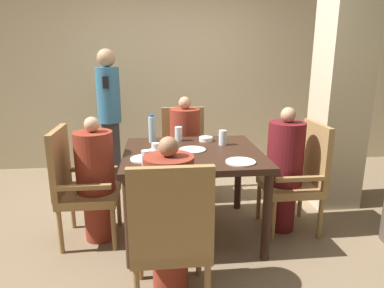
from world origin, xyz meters
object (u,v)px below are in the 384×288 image
(diner_in_left_chair, at_px, (96,178))
(chair_far_side, at_px, (184,150))
(plate_dessert_center, at_px, (241,162))
(teacup_with_saucer, at_px, (156,147))
(standing_host, at_px, (110,113))
(diner_in_far_chair, at_px, (185,148))
(plate_main_left, at_px, (192,150))
(chair_right_side, at_px, (300,174))
(glass_tall_near, at_px, (146,160))
(diner_in_right_chair, at_px, (284,169))
(plate_main_right, at_px, (145,159))
(chair_near_corner, at_px, (171,233))
(chair_left_side, at_px, (78,183))
(diner_in_near_chair, at_px, (170,216))
(glass_tall_mid, at_px, (179,134))
(bowl_small, at_px, (206,139))
(glass_tall_far, at_px, (223,138))
(water_bottle, at_px, (152,129))

(diner_in_left_chair, xyz_separation_m, chair_far_side, (0.82, 0.92, -0.03))
(plate_dessert_center, relative_size, teacup_with_saucer, 1.90)
(chair_far_side, distance_m, standing_host, 1.05)
(diner_in_far_chair, height_order, plate_main_left, diner_in_far_chair)
(chair_right_side, bearing_deg, standing_host, 142.69)
(standing_host, height_order, teacup_with_saucer, standing_host)
(teacup_with_saucer, distance_m, glass_tall_near, 0.48)
(diner_in_right_chair, bearing_deg, teacup_with_saucer, 176.98)
(plate_main_right, distance_m, plate_dessert_center, 0.75)
(chair_near_corner, bearing_deg, chair_left_side, 128.89)
(plate_main_left, xyz_separation_m, teacup_with_saucer, (-0.31, 0.04, 0.02))
(diner_in_left_chair, bearing_deg, diner_in_near_chair, -52.42)
(glass_tall_mid, bearing_deg, glass_tall_near, -109.81)
(diner_in_far_chair, distance_m, standing_host, 1.11)
(plate_main_left, bearing_deg, chair_left_side, -178.60)
(glass_tall_mid, bearing_deg, bowl_small, -8.17)
(diner_in_near_chair, distance_m, plate_main_left, 0.85)
(chair_far_side, relative_size, plate_dessert_center, 4.31)
(chair_left_side, xyz_separation_m, plate_main_left, (0.97, 0.02, 0.25))
(plate_dessert_center, relative_size, glass_tall_mid, 1.69)
(standing_host, xyz_separation_m, glass_tall_near, (0.48, -1.82, -0.04))
(diner_in_right_chair, bearing_deg, diner_in_left_chair, 180.00)
(plate_main_right, relative_size, glass_tall_far, 1.69)
(chair_near_corner, xyz_separation_m, glass_tall_far, (0.53, 1.10, 0.32))
(plate_main_left, bearing_deg, diner_in_far_chair, 89.64)
(chair_far_side, height_order, plate_main_left, chair_far_side)
(plate_main_left, distance_m, plate_dessert_center, 0.50)
(diner_in_near_chair, relative_size, plate_main_right, 4.74)
(water_bottle, bearing_deg, chair_left_side, -150.82)
(chair_far_side, bearing_deg, glass_tall_mid, -99.97)
(diner_in_near_chair, bearing_deg, teacup_with_saucer, 95.52)
(diner_in_far_chair, bearing_deg, chair_right_side, -38.33)
(chair_right_side, height_order, glass_tall_far, chair_right_side)
(diner_in_right_chair, distance_m, water_bottle, 1.26)
(chair_far_side, distance_m, plate_dessert_center, 1.33)
(plate_dessert_center, bearing_deg, bowl_small, 103.74)
(chair_near_corner, height_order, teacup_with_saucer, chair_near_corner)
(plate_main_left, bearing_deg, chair_far_side, 89.70)
(standing_host, height_order, bowl_small, standing_host)
(chair_right_side, distance_m, glass_tall_far, 0.77)
(diner_in_right_chair, xyz_separation_m, diner_in_near_chair, (-1.06, -0.77, -0.02))
(chair_near_corner, height_order, bowl_small, chair_near_corner)
(diner_in_left_chair, xyz_separation_m, teacup_with_saucer, (0.51, 0.06, 0.24))
(chair_right_side, distance_m, diner_in_near_chair, 1.43)
(bowl_small, bearing_deg, glass_tall_mid, 171.83)
(diner_in_far_chair, bearing_deg, plate_dessert_center, -73.51)
(bowl_small, relative_size, water_bottle, 0.48)
(chair_near_corner, xyz_separation_m, plate_dessert_center, (0.56, 0.56, 0.25))
(chair_right_side, relative_size, chair_near_corner, 1.00)
(chair_left_side, xyz_separation_m, chair_near_corner, (0.74, -0.92, 0.00))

